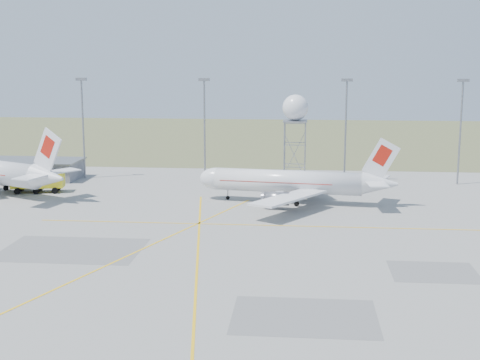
{
  "coord_description": "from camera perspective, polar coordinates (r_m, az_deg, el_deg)",
  "views": [
    {
      "loc": [
        9.46,
        -66.13,
        24.65
      ],
      "look_at": [
        -0.44,
        40.0,
        4.93
      ],
      "focal_mm": 50.0,
      "sensor_mm": 36.0,
      "label": 1
    }
  ],
  "objects": [
    {
      "name": "grass_strip",
      "position": [
        207.81,
        2.69,
        3.66
      ],
      "size": [
        400.0,
        120.0,
        0.03
      ],
      "primitive_type": "cube",
      "color": "#516336",
      "rests_on": "ground"
    },
    {
      "name": "building_grey",
      "position": [
        142.88,
        -17.16,
        0.88
      ],
      "size": [
        19.0,
        10.0,
        3.9
      ],
      "color": "gray",
      "rests_on": "ground"
    },
    {
      "name": "fire_truck",
      "position": [
        128.45,
        -16.75,
        -0.21
      ],
      "size": [
        9.83,
        5.1,
        3.77
      ],
      "rotation": [
        0.0,
        0.0,
        0.18
      ],
      "color": "yellow",
      "rests_on": "ground"
    },
    {
      "name": "mast_b",
      "position": [
        134.14,
        -3.05,
        5.09
      ],
      "size": [
        2.2,
        0.5,
        20.5
      ],
      "color": "gray",
      "rests_on": "ground"
    },
    {
      "name": "radar_tower",
      "position": [
        127.09,
        4.71,
        3.79
      ],
      "size": [
        4.88,
        4.88,
        17.68
      ],
      "color": "gray",
      "rests_on": "ground"
    },
    {
      "name": "ground",
      "position": [
        71.2,
        -2.68,
        -9.78
      ],
      "size": [
        400.0,
        400.0,
        0.0
      ],
      "primitive_type": "plane",
      "color": "#A2A29C",
      "rests_on": "ground"
    },
    {
      "name": "mast_c",
      "position": [
        133.0,
        9.02,
        4.92
      ],
      "size": [
        2.2,
        0.5,
        20.5
      ],
      "color": "gray",
      "rests_on": "ground"
    },
    {
      "name": "mast_a",
      "position": [
        139.98,
        -13.27,
        5.05
      ],
      "size": [
        2.2,
        0.5,
        20.5
      ],
      "color": "gray",
      "rests_on": "ground"
    },
    {
      "name": "mast_d",
      "position": [
        136.19,
        18.32,
        4.65
      ],
      "size": [
        2.2,
        0.5,
        20.5
      ],
      "color": "gray",
      "rests_on": "ground"
    },
    {
      "name": "airliner_main",
      "position": [
        114.22,
        4.4,
        -0.19
      ],
      "size": [
        34.12,
        32.94,
        11.62
      ],
      "rotation": [
        0.0,
        0.0,
        3.01
      ],
      "color": "silver",
      "rests_on": "ground"
    }
  ]
}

